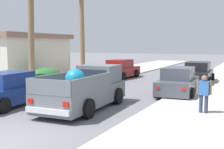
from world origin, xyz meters
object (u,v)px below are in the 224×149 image
object	(u,v)px
car_right_near	(178,82)
car_left_mid	(198,73)
car_left_far	(120,69)
pedestrian	(204,93)
car_left_near	(9,90)
palm_tree_left_mid	(81,0)
pickup_truck	(86,90)
hedge_bush	(46,75)

from	to	relation	value
car_right_near	car_left_mid	distance (m)	5.47
car_left_far	pedestrian	distance (m)	13.17
car_left_near	palm_tree_left_mid	distance (m)	13.81
car_left_mid	palm_tree_left_mid	xyz separation A→B (m)	(-9.94, 0.32, 5.89)
pickup_truck	car_left_near	bearing A→B (deg)	-161.56
hedge_bush	pedestrian	world-z (taller)	pedestrian
car_right_near	car_left_far	xyz separation A→B (m)	(-6.23, 6.01, 0.00)
palm_tree_left_mid	hedge_bush	bearing A→B (deg)	-90.39
pickup_truck	car_right_near	distance (m)	5.82
pickup_truck	hedge_bush	size ratio (longest dim) A/B	1.89
pickup_truck	palm_tree_left_mid	xyz separation A→B (m)	(-6.93, 10.85, 5.80)
car_right_near	car_left_mid	world-z (taller)	same
car_left_near	car_left_mid	world-z (taller)	same
car_right_near	palm_tree_left_mid	distance (m)	12.82
pickup_truck	car_right_near	xyz separation A→B (m)	(2.88, 5.06, -0.09)
palm_tree_left_mid	hedge_bush	xyz separation A→B (m)	(-0.03, -4.90, -6.05)
hedge_bush	pedestrian	xyz separation A→B (m)	(11.84, -5.16, 0.36)
pickup_truck	pedestrian	world-z (taller)	pickup_truck
pickup_truck	car_left_near	xyz separation A→B (m)	(-3.40, -1.13, -0.09)
car_left_near	hedge_bush	world-z (taller)	car_left_near
car_left_near	hedge_bush	size ratio (longest dim) A/B	1.55
car_right_near	pedestrian	xyz separation A→B (m)	(2.00, -4.27, 0.20)
car_left_near	car_right_near	world-z (taller)	same
pickup_truck	car_left_far	size ratio (longest dim) A/B	1.22
car_right_near	hedge_bush	world-z (taller)	car_right_near
pickup_truck	hedge_bush	distance (m)	9.16
palm_tree_left_mid	pedestrian	bearing A→B (deg)	-40.41
car_right_near	palm_tree_left_mid	bearing A→B (deg)	149.45
pickup_truck	hedge_bush	xyz separation A→B (m)	(-6.96, 5.95, -0.25)
car_left_mid	hedge_bush	bearing A→B (deg)	-155.37
pedestrian	hedge_bush	bearing A→B (deg)	156.46
pickup_truck	car_left_near	world-z (taller)	pickup_truck
car_left_mid	pedestrian	xyz separation A→B (m)	(1.87, -9.73, 0.20)
car_left_near	pedestrian	distance (m)	8.50
car_left_far	hedge_bush	size ratio (longest dim) A/B	1.54
car_right_near	pedestrian	bearing A→B (deg)	-64.88
car_right_near	hedge_bush	bearing A→B (deg)	174.81
car_left_near	palm_tree_left_mid	size ratio (longest dim) A/B	0.53
car_left_mid	pedestrian	distance (m)	9.91
car_left_near	pedestrian	xyz separation A→B (m)	(8.28, 1.92, 0.20)
car_left_mid	car_right_near	bearing A→B (deg)	-91.38
car_left_far	palm_tree_left_mid	world-z (taller)	palm_tree_left_mid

